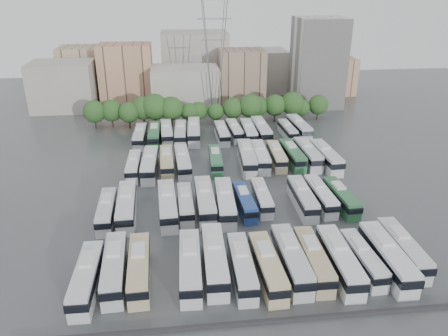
{
  "coord_description": "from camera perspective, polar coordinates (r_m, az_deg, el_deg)",
  "views": [
    {
      "loc": [
        -9.39,
        -71.03,
        36.56
      ],
      "look_at": [
        -0.58,
        5.14,
        3.0
      ],
      "focal_mm": 35.0,
      "sensor_mm": 36.0,
      "label": 1
    }
  ],
  "objects": [
    {
      "name": "bus_r0_s2",
      "position": [
        59.21,
        -11.02,
        -12.69
      ],
      "size": [
        3.13,
        12.5,
        3.9
      ],
      "rotation": [
        0.0,
        0.0,
        0.03
      ],
      "color": "#C7B388",
      "rests_on": "ground"
    },
    {
      "name": "bus_r2_s13",
      "position": [
        93.97,
        13.14,
        1.45
      ],
      "size": [
        3.48,
        13.5,
        4.2
      ],
      "rotation": [
        0.0,
        0.0,
        0.04
      ],
      "color": "silver",
      "rests_on": "ground"
    },
    {
      "name": "bus_r3_s10",
      "position": [
        108.24,
        4.86,
        4.97
      ],
      "size": [
        3.14,
        13.52,
        4.23
      ],
      "rotation": [
        0.0,
        0.0,
        0.01
      ],
      "color": "silver",
      "rests_on": "ground"
    },
    {
      "name": "bus_r0_s8",
      "position": [
        60.21,
        8.76,
        -11.69
      ],
      "size": [
        2.95,
        13.11,
        4.11
      ],
      "rotation": [
        0.0,
        0.0,
        0.01
      ],
      "color": "silver",
      "rests_on": "ground"
    },
    {
      "name": "bus_r3_s1",
      "position": [
        106.18,
        -10.92,
        4.11
      ],
      "size": [
        2.95,
        12.03,
        3.75
      ],
      "rotation": [
        0.0,
        0.0,
        -0.03
      ],
      "color": "silver",
      "rests_on": "ground"
    },
    {
      "name": "bus_r3_s8",
      "position": [
        108.43,
        1.37,
        4.92
      ],
      "size": [
        3.11,
        11.62,
        3.61
      ],
      "rotation": [
        0.0,
        0.0,
        0.05
      ],
      "color": "silver",
      "rests_on": "ground"
    },
    {
      "name": "bus_r2_s9",
      "position": [
        92.35,
        4.76,
        1.53
      ],
      "size": [
        3.29,
        12.67,
        3.94
      ],
      "rotation": [
        0.0,
        0.0,
        -0.04
      ],
      "color": "white",
      "rests_on": "ground"
    },
    {
      "name": "bus_r3_s12",
      "position": [
        109.97,
        8.28,
        4.9
      ],
      "size": [
        2.77,
        11.09,
        3.46
      ],
      "rotation": [
        0.0,
        0.0,
        0.03
      ],
      "color": "silver",
      "rests_on": "ground"
    },
    {
      "name": "bus_r1_s4",
      "position": [
        73.73,
        -5.05,
        -4.66
      ],
      "size": [
        2.63,
        11.2,
        3.5
      ],
      "rotation": [
        0.0,
        0.0,
        0.02
      ],
      "color": "silver",
      "rests_on": "ground"
    },
    {
      "name": "bus_r0_s0",
      "position": [
        59.1,
        -17.47,
        -13.54
      ],
      "size": [
        2.84,
        12.44,
        3.89
      ],
      "rotation": [
        0.0,
        0.0,
        -0.01
      ],
      "color": "silver",
      "rests_on": "ground"
    },
    {
      "name": "bus_r1_s11",
      "position": [
        77.71,
        12.47,
        -3.53
      ],
      "size": [
        2.86,
        11.84,
        3.7
      ],
      "rotation": [
        0.0,
        0.0,
        0.02
      ],
      "color": "silver",
      "rests_on": "ground"
    },
    {
      "name": "bus_r1_s3",
      "position": [
        73.13,
        -7.4,
        -4.76
      ],
      "size": [
        3.48,
        13.26,
        4.12
      ],
      "rotation": [
        0.0,
        0.0,
        0.05
      ],
      "color": "silver",
      "rests_on": "ground"
    },
    {
      "name": "bus_r0_s12",
      "position": [
        63.82,
        20.52,
        -10.81
      ],
      "size": [
        2.96,
        13.35,
        4.18
      ],
      "rotation": [
        0.0,
        0.0,
        -0.0
      ],
      "color": "silver",
      "rests_on": "ground"
    },
    {
      "name": "bus_r2_s6",
      "position": [
        90.69,
        -1.11,
        1.06
      ],
      "size": [
        2.93,
        11.47,
        3.57
      ],
      "rotation": [
        0.0,
        0.0,
        -0.04
      ],
      "color": "#2F6D46",
      "rests_on": "ground"
    },
    {
      "name": "bus_r0_s10",
      "position": [
        61.32,
        14.86,
        -11.56
      ],
      "size": [
        3.13,
        13.15,
        4.11
      ],
      "rotation": [
        0.0,
        0.0,
        -0.02
      ],
      "color": "silver",
      "rests_on": "ground"
    },
    {
      "name": "bus_r1_s8",
      "position": [
        75.96,
        4.94,
        -3.8
      ],
      "size": [
        2.52,
        10.87,
        3.4
      ],
      "rotation": [
        0.0,
        0.0,
        -0.01
      ],
      "color": "silver",
      "rests_on": "ground"
    },
    {
      "name": "bus_r1_s10",
      "position": [
        76.2,
        10.21,
        -3.83
      ],
      "size": [
        2.86,
        12.32,
        3.85
      ],
      "rotation": [
        0.0,
        0.0,
        -0.01
      ],
      "color": "silver",
      "rests_on": "ground"
    },
    {
      "name": "bus_r2_s11",
      "position": [
        93.95,
        8.92,
        1.7
      ],
      "size": [
        3.17,
        12.52,
        3.9
      ],
      "rotation": [
        0.0,
        0.0,
        0.04
      ],
      "color": "#2F6E44",
      "rests_on": "ground"
    },
    {
      "name": "bus_r0_s7",
      "position": [
        58.67,
        5.7,
        -12.68
      ],
      "size": [
        3.15,
        12.59,
        3.92
      ],
      "rotation": [
        0.0,
        0.0,
        0.03
      ],
      "color": "beige",
      "rests_on": "ground"
    },
    {
      "name": "bus_r2_s10",
      "position": [
        93.34,
        6.9,
        1.6
      ],
      "size": [
        2.98,
        11.78,
        3.67
      ],
      "rotation": [
        0.0,
        0.0,
        -0.04
      ],
      "color": "beige",
      "rests_on": "ground"
    },
    {
      "name": "bus_r2_s8",
      "position": [
        91.17,
        3.0,
        1.4
      ],
      "size": [
        3.68,
        13.81,
        4.29
      ],
      "rotation": [
        0.0,
        0.0,
        -0.05
      ],
      "color": "silver",
      "rests_on": "ground"
    },
    {
      "name": "bus_r2_s3",
      "position": [
        90.33,
        -7.49,
        0.84
      ],
      "size": [
        2.96,
        12.19,
        3.8
      ],
      "rotation": [
        0.0,
        0.0,
        0.03
      ],
      "color": "tan",
      "rests_on": "ground"
    },
    {
      "name": "bus_r3_s2",
      "position": [
        106.54,
        -9.08,
        4.35
      ],
      "size": [
        2.78,
        12.33,
        3.86
      ],
      "rotation": [
        0.0,
        0.0,
        -0.01
      ],
      "color": "#2B653D",
      "rests_on": "ground"
    },
    {
      "name": "bus_r3_s9",
      "position": [
        107.28,
        3.24,
        4.77
      ],
      "size": [
        3.01,
        12.61,
        3.94
      ],
      "rotation": [
        0.0,
        0.0,
        -0.02
      ],
      "color": "white",
      "rests_on": "ground"
    },
    {
      "name": "bus_r1_s5",
      "position": [
        73.81,
        -2.5,
        -4.27
      ],
      "size": [
        2.97,
        13.25,
        4.15
      ],
      "rotation": [
        0.0,
        0.0,
        0.01
      ],
      "color": "silver",
      "rests_on": "ground"
    },
    {
      "name": "bus_r3_s4",
      "position": [
        106.71,
        -5.69,
        4.57
      ],
      "size": [
        3.27,
        12.49,
        3.88
      ],
      "rotation": [
        0.0,
        0.0,
        -0.05
      ],
      "color": "silver",
      "rests_on": "ground"
    },
    {
      "name": "bus_r1_s0",
      "position": [
        73.75,
        -15.07,
        -5.39
      ],
      "size": [
        2.83,
        11.64,
        3.63
      ],
      "rotation": [
        0.0,
        0.0,
        0.03
      ],
      "color": "silver",
      "rests_on": "ground"
    },
    {
      "name": "bus_r0_s11",
      "position": [
        63.02,
        17.66,
        -11.2
      ],
      "size": [
        2.82,
        11.26,
        3.51
      ],
      "rotation": [
        0.0,
        0.0,
        0.03
      ],
      "color": "silver",
      "rests_on": "ground"
    },
    {
      "name": "bus_r2_s4",
      "position": [
        89.66,
        -5.42,
        0.82
      ],
      "size": [
        3.35,
        12.77,
        3.97
      ],
      "rotation": [
        0.0,
        0.0,
        0.05
      ],
      "color": "silver",
      "rests_on": "ground"
    },
    {
      "name": "bus_r3_s5",
      "position": [
        107.19,
        -3.95,
        4.82
      ],
      "size": [
        3.63,
        13.69,
        4.25
      ],
      "rotation": [
        0.0,
        0.0,
        -0.05
      ],
      "color": "silver",
      "rests_on": "ground"
    },
    {
      "name": "city_buildings",
      "position": [
        145.76,
        -5.84,
        12.17
      ],
      "size": [
        102.0,
        35.0,
        20.0
      ],
      "color": "#9E998E",
      "rests_on": "ground"
    },
    {
      "name": "bus_r3_s13",
      "position": [
        111.53,
        9.76,
        5.26
      ],
      "size": [
        3.48,
        13.31,
        4.14
      ],
      "rotation": [
        0.0,
        0.0,
        0.05
      ],
      "color": "silver",
      "rests_on": "ground"
    },
    {
      "name": "bus_r2_s2",
      "position": [
        89.2,
        -9.68,
        0.5
      ],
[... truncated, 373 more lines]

